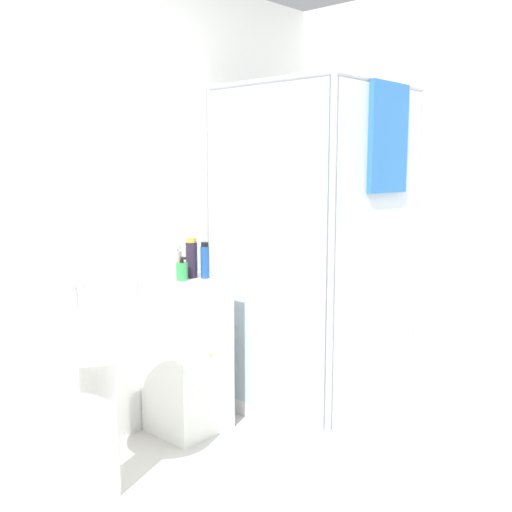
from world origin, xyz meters
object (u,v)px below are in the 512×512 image
Objects in this scene: soap_dispenser at (182,271)px; shampoo_bottle_tall_black at (192,258)px; shampoo_bottle_blue at (205,261)px; sink at (98,365)px; lotion_bottle_white at (177,264)px.

shampoo_bottle_tall_black is (0.09, 0.02, 0.06)m from soap_dispenser.
soap_dispenser is 0.11m from shampoo_bottle_tall_black.
soap_dispenser is 0.59× the size of shampoo_bottle_tall_black.
sink is at bearing -168.03° from shampoo_bottle_blue.
sink is at bearing -156.11° from lotion_bottle_white.
shampoo_bottle_blue is at bearing -59.64° from shampoo_bottle_tall_black.
lotion_bottle_white is (-0.03, 0.09, -0.03)m from shampoo_bottle_tall_black.
shampoo_bottle_tall_black is at bearing 120.36° from shampoo_bottle_blue.
shampoo_bottle_blue is 1.16× the size of lotion_bottle_white.
soap_dispenser is 0.12m from lotion_bottle_white.
sink is 0.86m from lotion_bottle_white.
lotion_bottle_white is at bearing 23.89° from sink.
sink is 0.76m from soap_dispenser.
soap_dispenser is at bearing 17.51° from sink.
shampoo_bottle_tall_black reaches higher than lotion_bottle_white.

